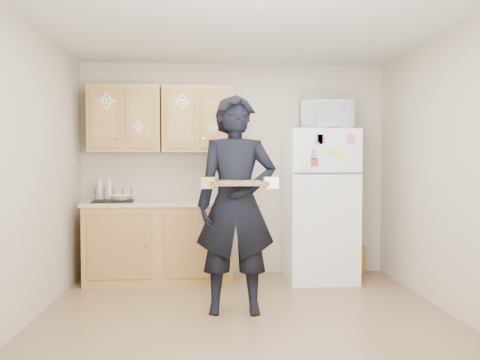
# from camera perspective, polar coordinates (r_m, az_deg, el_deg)

# --- Properties ---
(floor) EXTENTS (3.60, 3.60, 0.00)m
(floor) POSITION_cam_1_polar(r_m,az_deg,el_deg) (4.03, 0.86, -17.14)
(floor) COLOR brown
(floor) RESTS_ON ground
(ceiling) EXTENTS (3.60, 3.60, 0.00)m
(ceiling) POSITION_cam_1_polar(r_m,az_deg,el_deg) (3.99, 0.88, 19.21)
(ceiling) COLOR silver
(ceiling) RESTS_ON wall_back
(wall_back) EXTENTS (3.60, 0.04, 2.50)m
(wall_back) POSITION_cam_1_polar(r_m,az_deg,el_deg) (5.60, -0.69, 1.27)
(wall_back) COLOR #B7AA94
(wall_back) RESTS_ON floor
(wall_front) EXTENTS (3.60, 0.04, 2.50)m
(wall_front) POSITION_cam_1_polar(r_m,az_deg,el_deg) (2.02, 5.18, -0.02)
(wall_front) COLOR #B7AA94
(wall_front) RESTS_ON floor
(wall_left) EXTENTS (0.04, 3.60, 2.50)m
(wall_left) POSITION_cam_1_polar(r_m,az_deg,el_deg) (4.07, -25.27, 0.81)
(wall_left) COLOR #B7AA94
(wall_left) RESTS_ON floor
(wall_right) EXTENTS (0.04, 3.60, 2.50)m
(wall_right) POSITION_cam_1_polar(r_m,az_deg,el_deg) (4.35, 25.24, 0.87)
(wall_right) COLOR #B7AA94
(wall_right) RESTS_ON floor
(refrigerator) EXTENTS (0.75, 0.70, 1.70)m
(refrigerator) POSITION_cam_1_polar(r_m,az_deg,el_deg) (5.40, 9.68, -3.03)
(refrigerator) COLOR white
(refrigerator) RESTS_ON floor
(base_cabinet) EXTENTS (1.60, 0.60, 0.86)m
(base_cabinet) POSITION_cam_1_polar(r_m,az_deg,el_deg) (5.37, -9.65, -7.57)
(base_cabinet) COLOR olive
(base_cabinet) RESTS_ON floor
(countertop) EXTENTS (1.64, 0.64, 0.04)m
(countertop) POSITION_cam_1_polar(r_m,az_deg,el_deg) (5.32, -9.68, -2.78)
(countertop) COLOR beige
(countertop) RESTS_ON base_cabinet
(upper_cab_left) EXTENTS (0.80, 0.33, 0.75)m
(upper_cab_left) POSITION_cam_1_polar(r_m,az_deg,el_deg) (5.51, -13.77, 7.19)
(upper_cab_left) COLOR olive
(upper_cab_left) RESTS_ON wall_back
(upper_cab_right) EXTENTS (0.80, 0.33, 0.75)m
(upper_cab_right) POSITION_cam_1_polar(r_m,az_deg,el_deg) (5.43, -5.15, 7.32)
(upper_cab_right) COLOR olive
(upper_cab_right) RESTS_ON wall_back
(cereal_box) EXTENTS (0.20, 0.07, 0.32)m
(cereal_box) POSITION_cam_1_polar(r_m,az_deg,el_deg) (5.86, 14.04, -9.48)
(cereal_box) COLOR #CF9349
(cereal_box) RESTS_ON floor
(person) EXTENTS (0.72, 0.48, 1.92)m
(person) POSITION_cam_1_polar(r_m,az_deg,el_deg) (4.13, -0.47, -2.98)
(person) COLOR black
(person) RESTS_ON floor
(baking_tray) EXTENTS (0.47, 0.35, 0.04)m
(baking_tray) POSITION_cam_1_polar(r_m,az_deg,el_deg) (3.82, -0.05, -0.49)
(baking_tray) COLOR black
(baking_tray) RESTS_ON person
(pizza_front_left) EXTENTS (0.15, 0.15, 0.02)m
(pizza_front_left) POSITION_cam_1_polar(r_m,az_deg,el_deg) (3.74, -1.64, -0.28)
(pizza_front_left) COLOR orange
(pizza_front_left) RESTS_ON baking_tray
(pizza_front_right) EXTENTS (0.15, 0.15, 0.02)m
(pizza_front_right) POSITION_cam_1_polar(r_m,az_deg,el_deg) (3.75, 1.61, -0.28)
(pizza_front_right) COLOR orange
(pizza_front_right) RESTS_ON baking_tray
(pizza_back_left) EXTENTS (0.15, 0.15, 0.02)m
(pizza_back_left) POSITION_cam_1_polar(r_m,az_deg,el_deg) (3.89, -1.65, -0.19)
(pizza_back_left) COLOR orange
(pizza_back_left) RESTS_ON baking_tray
(pizza_back_right) EXTENTS (0.15, 0.15, 0.02)m
(pizza_back_right) POSITION_cam_1_polar(r_m,az_deg,el_deg) (3.90, 1.47, -0.19)
(pizza_back_right) COLOR orange
(pizza_back_right) RESTS_ON baking_tray
(microwave) EXTENTS (0.61, 0.45, 0.32)m
(microwave) POSITION_cam_1_polar(r_m,az_deg,el_deg) (5.37, 10.42, 7.72)
(microwave) COLOR white
(microwave) RESTS_ON refrigerator
(foil_pan) EXTENTS (0.36, 0.26, 0.07)m
(foil_pan) POSITION_cam_1_polar(r_m,az_deg,el_deg) (5.40, 9.48, 9.77)
(foil_pan) COLOR #B1B0B7
(foil_pan) RESTS_ON microwave
(dish_rack) EXTENTS (0.46, 0.36, 0.17)m
(dish_rack) POSITION_cam_1_polar(r_m,az_deg,el_deg) (5.32, -15.19, -1.67)
(dish_rack) COLOR black
(dish_rack) RESTS_ON countertop
(bowl) EXTENTS (0.28, 0.28, 0.06)m
(bowl) POSITION_cam_1_polar(r_m,az_deg,el_deg) (5.31, -14.27, -2.06)
(bowl) COLOR white
(bowl) RESTS_ON dish_rack
(soap_bottle) EXTENTS (0.10, 0.10, 0.17)m
(soap_bottle) POSITION_cam_1_polar(r_m,az_deg,el_deg) (5.15, -2.06, -1.72)
(soap_bottle) COLOR white
(soap_bottle) RESTS_ON countertop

